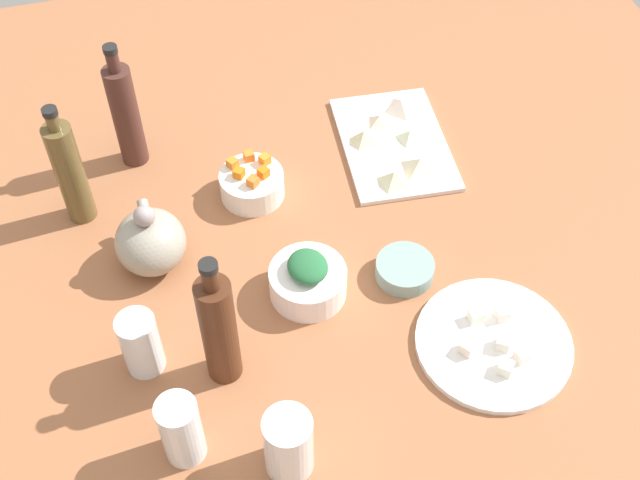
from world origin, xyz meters
TOP-DOWN VIEW (x-y plane):
  - tabletop at (0.00, 0.00)cm, footprint 190.00×190.00cm
  - cutting_board at (24.02, -22.47)cm, footprint 32.03×23.21cm
  - plate_tofu at (-25.66, -22.47)cm, footprint 25.94×25.94cm
  - bowl_greens at (-6.78, 4.08)cm, footprint 13.38×13.38cm
  - bowl_carrots at (18.62, 8.14)cm, footprint 12.21×12.21cm
  - bowl_small_side at (-7.86, -13.23)cm, footprint 10.32×10.32cm
  - teapot at (7.46, 28.65)cm, footprint 14.89×12.38cm
  - bottle_0 at (34.67, 28.41)cm, footprint 5.22×5.22cm
  - bottle_1 at (-18.10, 21.05)cm, footprint 5.56×5.56cm
  - bottle_2 at (22.38, 39.95)cm, footprint 5.21×5.21cm
  - drinking_glass_0 at (-36.50, 15.12)cm, footprint 7.26×7.26cm
  - drinking_glass_1 at (-13.46, 33.18)cm, footprint 6.30×6.30cm
  - drinking_glass_2 at (-30.27, 29.54)cm, footprint 6.18×6.18cm
  - carrot_cube_0 at (18.83, 10.35)cm, footprint 2.53×2.53cm
  - carrot_cube_1 at (15.95, 8.34)cm, footprint 2.53×2.53cm
  - carrot_cube_2 at (22.76, 7.56)cm, footprint 1.97×1.97cm
  - carrot_cube_3 at (17.72, 5.92)cm, footprint 2.48×2.48cm
  - carrot_cube_4 at (21.05, 4.85)cm, footprint 2.41×2.41cm
  - carrot_cube_5 at (21.71, 10.95)cm, footprint 2.47×2.47cm
  - chopped_greens_mound at (-6.78, 4.08)cm, footprint 8.28×7.51cm
  - tofu_cube_0 at (-20.78, -21.06)cm, footprint 2.30×2.30cm
  - tofu_cube_1 at (-21.60, -25.59)cm, footprint 2.23×2.23cm
  - tofu_cube_2 at (-27.00, -23.30)cm, footprint 3.06×3.06cm
  - tofu_cube_3 at (-31.40, -21.74)cm, footprint 3.10×3.10cm
  - tofu_cube_4 at (-26.21, -17.35)cm, footprint 3.09×3.09cm
  - tofu_cube_5 at (-30.09, -25.21)cm, footprint 2.60×2.60cm
  - dumpling_0 at (15.18, -24.52)cm, footprint 8.33×8.34cm
  - dumpling_1 at (23.81, -25.62)cm, footprint 5.72×5.81cm
  - dumpling_2 at (32.88, -26.88)cm, footprint 5.65×5.41cm
  - dumpling_3 at (30.17, -21.37)cm, footprint 5.76×5.91cm
  - dumpling_4 at (25.68, -16.47)cm, footprint 5.77×5.83cm
  - dumpling_5 at (13.15, -18.50)cm, footprint 6.75×6.78cm

SIDE VIEW (x-z plane):
  - tabletop at x=0.00cm, z-range 0.00..3.00cm
  - cutting_board at x=24.02cm, z-range 3.00..4.00cm
  - plate_tofu at x=-25.66cm, z-range 3.00..4.20cm
  - bowl_small_side at x=-7.86cm, z-range 3.00..6.27cm
  - dumpling_3 at x=30.17cm, z-range 4.00..6.03cm
  - dumpling_1 at x=23.81cm, z-range 4.00..6.40cm
  - tofu_cube_0 at x=-20.78cm, z-range 4.20..6.40cm
  - tofu_cube_1 at x=-21.60cm, z-range 4.20..6.40cm
  - tofu_cube_2 at x=-27.00cm, z-range 4.20..6.40cm
  - tofu_cube_3 at x=-31.40cm, z-range 4.20..6.40cm
  - tofu_cube_4 at x=-26.21cm, z-range 4.20..6.40cm
  - tofu_cube_5 at x=-30.09cm, z-range 4.20..6.40cm
  - dumpling_2 at x=32.88cm, z-range 4.00..6.62cm
  - dumpling_4 at x=25.68cm, z-range 4.00..6.98cm
  - dumpling_5 at x=13.15cm, z-range 4.00..7.00cm
  - dumpling_0 at x=15.18cm, z-range 4.00..7.00cm
  - bowl_carrots at x=18.62cm, z-range 3.00..8.29cm
  - bowl_greens at x=-6.78cm, z-range 3.00..8.75cm
  - teapot at x=7.46cm, z-range 1.54..15.56cm
  - drinking_glass_1 at x=-13.46cm, z-range 3.00..14.96cm
  - carrot_cube_0 at x=18.83cm, z-range 8.29..10.09cm
  - carrot_cube_1 at x=15.95cm, z-range 8.29..10.09cm
  - carrot_cube_2 at x=22.76cm, z-range 8.29..10.09cm
  - carrot_cube_3 at x=17.72cm, z-range 8.29..10.09cm
  - carrot_cube_4 at x=21.05cm, z-range 8.29..10.09cm
  - carrot_cube_5 at x=21.71cm, z-range 8.29..10.09cm
  - drinking_glass_0 at x=-36.50cm, z-range 3.00..15.50cm
  - drinking_glass_2 at x=-30.27cm, z-range 3.00..16.24cm
  - chopped_greens_mound at x=-6.78cm, z-range 8.75..11.77cm
  - bottle_2 at x=22.38cm, z-range 1.37..27.29cm
  - bottle_0 at x=34.67cm, z-range 1.05..28.23cm
  - bottle_1 at x=-18.10cm, z-range 1.03..28.66cm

